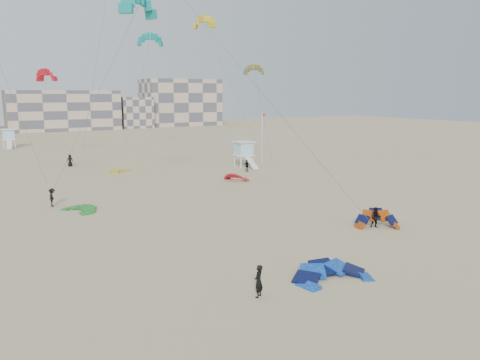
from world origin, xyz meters
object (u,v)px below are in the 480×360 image
kite_ground_blue (333,279)px  kitesurfer_main (259,281)px  kite_ground_orange (377,227)px  lifeguard_tower_near (244,154)px

kite_ground_blue → kitesurfer_main: size_ratio=2.77×
kite_ground_orange → lifeguard_tower_near: size_ratio=0.67×
kite_ground_blue → kite_ground_orange: bearing=39.9°
kitesurfer_main → lifeguard_tower_near: 46.28m
kite_ground_blue → lifeguard_tower_near: lifeguard_tower_near is taller
kite_ground_orange → kitesurfer_main: kite_ground_orange is taller
kitesurfer_main → kite_ground_orange: bearing=167.8°
lifeguard_tower_near → kite_ground_blue: bearing=-111.9°
kite_ground_blue → lifeguard_tower_near: bearing=74.2°
kite_ground_orange → lifeguard_tower_near: lifeguard_tower_near is taller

